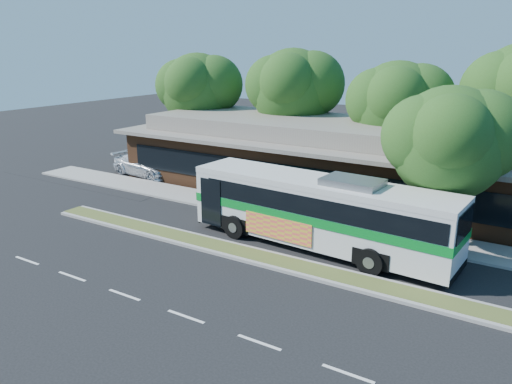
% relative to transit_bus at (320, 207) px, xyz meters
% --- Properties ---
extents(ground, '(120.00, 120.00, 0.00)m').
position_rel_transit_bus_xyz_m(ground, '(-1.29, -3.15, -1.99)').
color(ground, black).
rests_on(ground, ground).
extents(median_strip, '(26.00, 1.10, 0.15)m').
position_rel_transit_bus_xyz_m(median_strip, '(-1.29, -2.55, -1.91)').
color(median_strip, '#464F21').
rests_on(median_strip, ground).
extents(sidewalk, '(44.00, 2.60, 0.12)m').
position_rel_transit_bus_xyz_m(sidewalk, '(-1.29, 3.25, -1.93)').
color(sidewalk, gray).
rests_on(sidewalk, ground).
extents(parking_lot, '(14.00, 12.00, 0.01)m').
position_rel_transit_bus_xyz_m(parking_lot, '(-19.29, 6.85, -1.98)').
color(parking_lot, black).
rests_on(parking_lot, ground).
extents(plaza_building, '(33.20, 11.20, 4.45)m').
position_rel_transit_bus_xyz_m(plaza_building, '(-1.29, 9.84, 0.14)').
color(plaza_building, '#542F1A').
rests_on(plaza_building, ground).
extents(tree_bg_a, '(6.47, 5.80, 8.63)m').
position_rel_transit_bus_xyz_m(tree_bg_a, '(-15.87, 11.99, 3.88)').
color(tree_bg_a, black).
rests_on(tree_bg_a, ground).
extents(tree_bg_b, '(6.69, 6.00, 9.00)m').
position_rel_transit_bus_xyz_m(tree_bg_b, '(-7.85, 12.99, 4.16)').
color(tree_bg_b, black).
rests_on(tree_bg_b, ground).
extents(tree_bg_c, '(6.24, 5.60, 8.26)m').
position_rel_transit_bus_xyz_m(tree_bg_c, '(0.12, 11.98, 3.61)').
color(tree_bg_c, black).
rests_on(tree_bg_c, ground).
extents(transit_bus, '(12.86, 3.59, 3.57)m').
position_rel_transit_bus_xyz_m(transit_bus, '(0.00, 0.00, 0.00)').
color(transit_bus, silver).
rests_on(transit_bus, ground).
extents(sedan, '(5.55, 2.66, 1.56)m').
position_rel_transit_bus_xyz_m(sedan, '(-16.55, 5.71, -1.21)').
color(sedan, silver).
rests_on(sedan, ground).
extents(sidewalk_tree, '(5.71, 5.12, 7.49)m').
position_rel_transit_bus_xyz_m(sidewalk_tree, '(5.08, 3.17, 3.06)').
color(sidewalk_tree, black).
rests_on(sidewalk_tree, ground).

